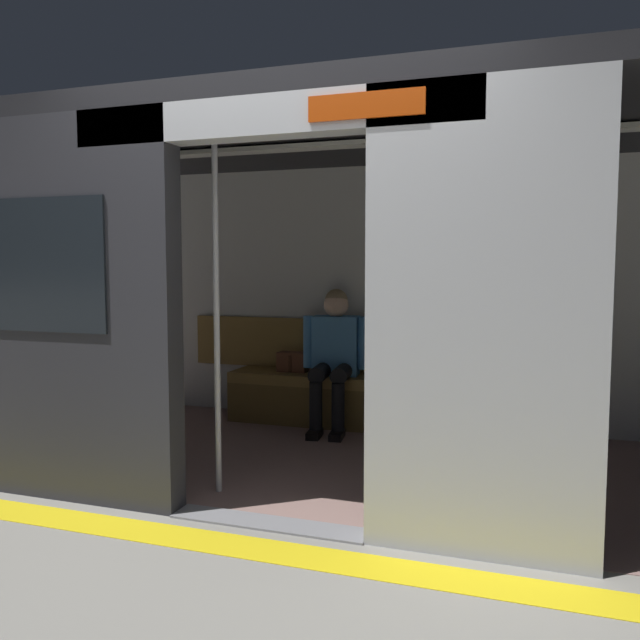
% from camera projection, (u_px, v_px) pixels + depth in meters
% --- Properties ---
extents(ground_plane, '(60.00, 60.00, 0.00)m').
position_uv_depth(ground_plane, '(269.00, 524.00, 3.49)').
color(ground_plane, gray).
extents(platform_edge_strip, '(8.00, 0.24, 0.01)m').
position_uv_depth(platform_edge_strip, '(244.00, 547.00, 3.20)').
color(platform_edge_strip, yellow).
rests_on(platform_edge_strip, ground_plane).
extents(train_car, '(6.40, 2.64, 2.33)m').
position_uv_depth(train_car, '(324.00, 241.00, 4.48)').
color(train_car, silver).
rests_on(train_car, ground_plane).
extents(bench_seat, '(2.49, 0.44, 0.44)m').
position_uv_depth(bench_seat, '(371.00, 389.00, 5.47)').
color(bench_seat, olive).
rests_on(bench_seat, ground_plane).
extents(person_seated, '(0.55, 0.71, 1.16)m').
position_uv_depth(person_seated, '(334.00, 350.00, 5.49)').
color(person_seated, '#4C8CC6').
rests_on(person_seated, ground_plane).
extents(handbag, '(0.26, 0.15, 0.17)m').
position_uv_depth(handbag, '(293.00, 362.00, 5.75)').
color(handbag, brown).
rests_on(handbag, bench_seat).
extents(book, '(0.19, 0.24, 0.03)m').
position_uv_depth(book, '(382.00, 375.00, 5.48)').
color(book, '#33723F').
rests_on(book, bench_seat).
extents(grab_pole_door, '(0.04, 0.04, 2.19)m').
position_uv_depth(grab_pole_door, '(217.00, 312.00, 3.89)').
color(grab_pole_door, silver).
rests_on(grab_pole_door, ground_plane).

